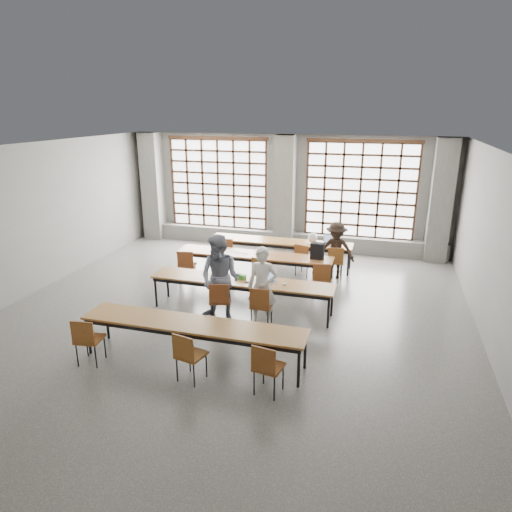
# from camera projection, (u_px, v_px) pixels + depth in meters

# --- Properties ---
(floor) EXTENTS (11.00, 11.00, 0.00)m
(floor) POSITION_uv_depth(u_px,v_px,m) (230.00, 316.00, 9.77)
(floor) COLOR #494947
(floor) RESTS_ON ground
(ceiling) EXTENTS (11.00, 11.00, 0.00)m
(ceiling) POSITION_uv_depth(u_px,v_px,m) (227.00, 149.00, 8.68)
(ceiling) COLOR silver
(ceiling) RESTS_ON floor
(wall_back) EXTENTS (10.00, 0.00, 10.00)m
(wall_back) POSITION_uv_depth(u_px,v_px,m) (287.00, 192.00, 14.25)
(wall_back) COLOR slate
(wall_back) RESTS_ON floor
(wall_front) EXTENTS (10.00, 0.00, 10.00)m
(wall_front) POSITION_uv_depth(u_px,v_px,m) (31.00, 394.00, 4.20)
(wall_front) COLOR slate
(wall_front) RESTS_ON floor
(wall_left) EXTENTS (0.00, 11.00, 11.00)m
(wall_left) POSITION_uv_depth(u_px,v_px,m) (24.00, 222.00, 10.54)
(wall_left) COLOR slate
(wall_left) RESTS_ON floor
(wall_right) EXTENTS (0.00, 11.00, 11.00)m
(wall_right) POSITION_uv_depth(u_px,v_px,m) (500.00, 259.00, 7.91)
(wall_right) COLOR slate
(wall_right) RESTS_ON floor
(column_left) EXTENTS (0.60, 0.55, 3.50)m
(column_left) POSITION_uv_depth(u_px,v_px,m) (153.00, 187.00, 15.18)
(column_left) COLOR #5C5C59
(column_left) RESTS_ON floor
(column_mid) EXTENTS (0.60, 0.55, 3.50)m
(column_mid) POSITION_uv_depth(u_px,v_px,m) (285.00, 193.00, 14.00)
(column_mid) COLOR #5C5C59
(column_mid) RESTS_ON floor
(column_right) EXTENTS (0.60, 0.55, 3.50)m
(column_right) POSITION_uv_depth(u_px,v_px,m) (441.00, 201.00, 12.82)
(column_right) COLOR #5C5C59
(column_right) RESTS_ON floor
(window_left) EXTENTS (3.32, 0.12, 3.00)m
(window_left) POSITION_uv_depth(u_px,v_px,m) (218.00, 184.00, 14.72)
(window_left) COLOR white
(window_left) RESTS_ON wall_back
(window_right) EXTENTS (3.32, 0.12, 3.00)m
(window_right) POSITION_uv_depth(u_px,v_px,m) (360.00, 191.00, 13.54)
(window_right) COLOR white
(window_right) RESTS_ON wall_back
(sill_ledge) EXTENTS (9.80, 0.35, 0.50)m
(sill_ledge) POSITION_uv_depth(u_px,v_px,m) (284.00, 240.00, 14.53)
(sill_ledge) COLOR #5C5C59
(sill_ledge) RESTS_ON floor
(desk_row_a) EXTENTS (4.00, 0.70, 0.73)m
(desk_row_a) POSITION_uv_depth(u_px,v_px,m) (280.00, 243.00, 12.70)
(desk_row_a) COLOR brown
(desk_row_a) RESTS_ON floor
(desk_row_b) EXTENTS (4.00, 0.70, 0.73)m
(desk_row_b) POSITION_uv_depth(u_px,v_px,m) (254.00, 256.00, 11.56)
(desk_row_b) COLOR brown
(desk_row_b) RESTS_ON floor
(desk_row_c) EXTENTS (4.00, 0.70, 0.73)m
(desk_row_c) POSITION_uv_depth(u_px,v_px,m) (242.00, 283.00, 9.82)
(desk_row_c) COLOR brown
(desk_row_c) RESTS_ON floor
(desk_row_d) EXTENTS (4.00, 0.70, 0.73)m
(desk_row_d) POSITION_uv_depth(u_px,v_px,m) (193.00, 326.00, 7.87)
(desk_row_d) COLOR brown
(desk_row_d) RESTS_ON floor
(chair_back_left) EXTENTS (0.52, 0.52, 0.88)m
(chair_back_left) POSITION_uv_depth(u_px,v_px,m) (226.00, 250.00, 12.53)
(chair_back_left) COLOR brown
(chair_back_left) RESTS_ON floor
(chair_back_mid) EXTENTS (0.53, 0.53, 0.88)m
(chair_back_mid) POSITION_uv_depth(u_px,v_px,m) (303.00, 256.00, 11.96)
(chair_back_mid) COLOR brown
(chair_back_mid) RESTS_ON floor
(chair_back_right) EXTENTS (0.48, 0.48, 0.88)m
(chair_back_right) POSITION_uv_depth(u_px,v_px,m) (335.00, 259.00, 11.74)
(chair_back_right) COLOR brown
(chair_back_right) RESTS_ON floor
(chair_mid_left) EXTENTS (0.50, 0.51, 0.88)m
(chair_mid_left) POSITION_uv_depth(u_px,v_px,m) (186.00, 263.00, 11.44)
(chair_mid_left) COLOR brown
(chair_mid_left) RESTS_ON floor
(chair_mid_centre) EXTENTS (0.52, 0.52, 0.88)m
(chair_mid_centre) POSITION_uv_depth(u_px,v_px,m) (262.00, 271.00, 10.93)
(chair_mid_centre) COLOR brown
(chair_mid_centre) RESTS_ON floor
(chair_mid_right) EXTENTS (0.49, 0.50, 0.88)m
(chair_mid_right) POSITION_uv_depth(u_px,v_px,m) (321.00, 276.00, 10.55)
(chair_mid_right) COLOR brown
(chair_mid_right) RESTS_ON floor
(chair_front_left) EXTENTS (0.52, 0.52, 0.88)m
(chair_front_left) POSITION_uv_depth(u_px,v_px,m) (219.00, 298.00, 9.36)
(chair_front_left) COLOR maroon
(chair_front_left) RESTS_ON floor
(chair_front_right) EXTENTS (0.43, 0.44, 0.88)m
(chair_front_right) POSITION_uv_depth(u_px,v_px,m) (261.00, 303.00, 9.13)
(chair_front_right) COLOR brown
(chair_front_right) RESTS_ON floor
(chair_near_left) EXTENTS (0.47, 0.47, 0.88)m
(chair_near_left) POSITION_uv_depth(u_px,v_px,m) (87.00, 337.00, 7.77)
(chair_near_left) COLOR brown
(chair_near_left) RESTS_ON floor
(chair_near_mid) EXTENTS (0.50, 0.51, 0.88)m
(chair_near_mid) POSITION_uv_depth(u_px,v_px,m) (188.00, 352.00, 7.29)
(chair_near_mid) COLOR brown
(chair_near_mid) RESTS_ON floor
(chair_near_right) EXTENTS (0.49, 0.49, 0.88)m
(chair_near_right) POSITION_uv_depth(u_px,v_px,m) (267.00, 364.00, 6.94)
(chair_near_right) COLOR brown
(chair_near_right) RESTS_ON floor
(student_male) EXTENTS (0.62, 0.42, 1.65)m
(student_male) POSITION_uv_depth(u_px,v_px,m) (262.00, 287.00, 9.15)
(student_male) COLOR silver
(student_male) RESTS_ON floor
(student_female) EXTENTS (0.99, 0.82, 1.83)m
(student_female) POSITION_uv_depth(u_px,v_px,m) (220.00, 278.00, 9.36)
(student_female) COLOR #172445
(student_female) RESTS_ON floor
(student_back) EXTENTS (0.96, 0.55, 1.49)m
(student_back) POSITION_uv_depth(u_px,v_px,m) (336.00, 250.00, 11.80)
(student_back) COLOR black
(student_back) RESTS_ON floor
(laptop_front) EXTENTS (0.38, 0.33, 0.26)m
(laptop_front) POSITION_uv_depth(u_px,v_px,m) (268.00, 278.00, 9.73)
(laptop_front) COLOR #B8B8BD
(laptop_front) RESTS_ON desk_row_c
(laptop_back) EXTENTS (0.38, 0.33, 0.26)m
(laptop_back) POSITION_uv_depth(u_px,v_px,m) (329.00, 241.00, 12.40)
(laptop_back) COLOR silver
(laptop_back) RESTS_ON desk_row_a
(mouse) EXTENTS (0.10, 0.07, 0.04)m
(mouse) POSITION_uv_depth(u_px,v_px,m) (285.00, 284.00, 9.52)
(mouse) COLOR white
(mouse) RESTS_ON desk_row_c
(green_box) EXTENTS (0.27, 0.17, 0.09)m
(green_box) POSITION_uv_depth(u_px,v_px,m) (240.00, 277.00, 9.87)
(green_box) COLOR #37862C
(green_box) RESTS_ON desk_row_c
(phone) EXTENTS (0.14, 0.08, 0.01)m
(phone) POSITION_uv_depth(u_px,v_px,m) (248.00, 282.00, 9.66)
(phone) COLOR black
(phone) RESTS_ON desk_row_c
(paper_sheet_a) EXTENTS (0.35, 0.29, 0.00)m
(paper_sheet_a) POSITION_uv_depth(u_px,v_px,m) (232.00, 251.00, 11.74)
(paper_sheet_a) COLOR white
(paper_sheet_a) RESTS_ON desk_row_b
(paper_sheet_b) EXTENTS (0.32, 0.24, 0.00)m
(paper_sheet_b) POSITION_uv_depth(u_px,v_px,m) (242.00, 253.00, 11.57)
(paper_sheet_b) COLOR white
(paper_sheet_b) RESTS_ON desk_row_b
(backpack) EXTENTS (0.33, 0.21, 0.40)m
(backpack) POSITION_uv_depth(u_px,v_px,m) (317.00, 251.00, 11.11)
(backpack) COLOR black
(backpack) RESTS_ON desk_row_b
(plastic_bag) EXTENTS (0.31, 0.28, 0.29)m
(plastic_bag) POSITION_uv_depth(u_px,v_px,m) (313.00, 238.00, 12.44)
(plastic_bag) COLOR white
(plastic_bag) RESTS_ON desk_row_a
(red_pouch) EXTENTS (0.21, 0.14, 0.06)m
(red_pouch) POSITION_uv_depth(u_px,v_px,m) (89.00, 337.00, 7.86)
(red_pouch) COLOR #AD2715
(red_pouch) RESTS_ON chair_near_left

